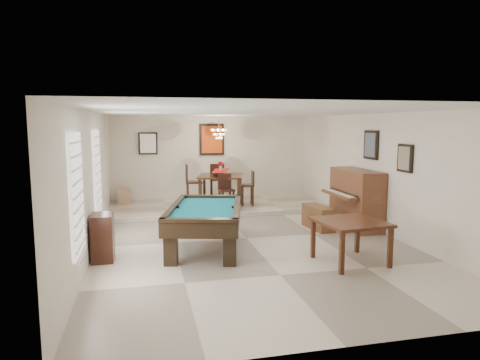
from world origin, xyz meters
name	(u,v)px	position (x,y,z in m)	size (l,w,h in m)	color
ground_plane	(246,239)	(0.00, 0.00, -0.01)	(6.00, 9.00, 0.02)	beige
wall_back	(212,159)	(0.00, 4.50, 1.30)	(6.00, 0.04, 2.60)	silver
wall_front	(350,228)	(0.00, -4.50, 1.30)	(6.00, 0.04, 2.60)	silver
wall_left	(93,181)	(-3.00, 0.00, 1.30)	(0.04, 9.00, 2.60)	silver
wall_right	(379,173)	(3.00, 0.00, 1.30)	(0.04, 9.00, 2.60)	silver
ceiling	(247,112)	(0.00, 0.00, 2.60)	(6.00, 9.00, 0.04)	white
dining_step	(219,206)	(0.00, 3.25, 0.06)	(6.00, 2.50, 0.12)	beige
window_left_front	(77,194)	(-2.97, -2.20, 1.40)	(0.06, 1.00, 1.70)	white
window_left_rear	(97,172)	(-2.97, 0.60, 1.40)	(0.06, 1.00, 1.70)	white
pool_table	(206,228)	(-0.94, -0.56, 0.40)	(1.29, 2.39, 0.80)	black
square_table	(350,242)	(1.36, -1.92, 0.37)	(1.06, 1.06, 0.73)	#381B0E
upright_piano	(350,199)	(2.53, 0.40, 0.67)	(0.90, 1.60, 1.33)	brown
piano_bench	(318,217)	(1.79, 0.44, 0.26)	(0.36, 0.94, 0.52)	brown
apothecary_chest	(103,237)	(-2.78, -0.85, 0.41)	(0.36, 0.55, 0.82)	black
dining_table	(221,188)	(0.01, 3.02, 0.61)	(1.18, 1.18, 0.98)	black
flower_vase	(221,166)	(0.01, 3.02, 1.23)	(0.16, 0.16, 0.27)	red
dining_chair_south	(226,193)	(0.02, 2.24, 0.60)	(0.36, 0.36, 0.96)	black
dining_chair_north	(217,182)	(0.03, 3.80, 0.68)	(0.41, 0.41, 1.11)	black
dining_chair_west	(194,185)	(-0.72, 3.06, 0.71)	(0.44, 0.44, 1.18)	black
dining_chair_east	(247,188)	(0.75, 2.99, 0.60)	(0.35, 0.35, 0.95)	black
corner_bench	(124,196)	(-2.61, 4.01, 0.33)	(0.37, 0.46, 0.42)	tan
chandelier	(219,130)	(0.00, 3.20, 2.20)	(0.44, 0.44, 0.60)	#FFE5B2
back_painting	(212,139)	(0.00, 4.46, 1.90)	(0.75, 0.06, 0.95)	#D84C14
back_mirror	(148,143)	(-1.90, 4.46, 1.80)	(0.55, 0.06, 0.65)	white
right_picture_upper	(371,145)	(2.96, 0.30, 1.90)	(0.06, 0.55, 0.65)	slate
right_picture_lower	(405,158)	(2.96, -1.00, 1.70)	(0.06, 0.45, 0.55)	gray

